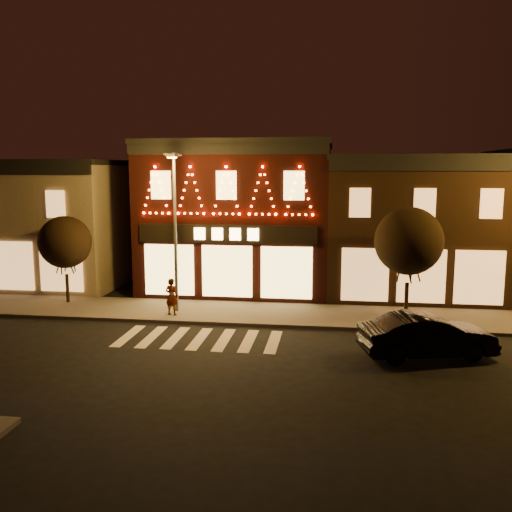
# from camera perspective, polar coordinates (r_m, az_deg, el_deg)

# --- Properties ---
(ground) EXTENTS (120.00, 120.00, 0.00)m
(ground) POSITION_cam_1_polar(r_m,az_deg,el_deg) (19.19, -8.68, -11.91)
(ground) COLOR black
(ground) RESTS_ON ground
(sidewalk_far) EXTENTS (44.00, 4.00, 0.15)m
(sidewalk_far) POSITION_cam_1_polar(r_m,az_deg,el_deg) (26.24, 0.56, -5.93)
(sidewalk_far) COLOR #47423D
(sidewalk_far) RESTS_ON ground
(building_left) EXTENTS (12.20, 8.28, 7.30)m
(building_left) POSITION_cam_1_polar(r_m,az_deg,el_deg) (36.24, -22.38, 3.27)
(building_left) COLOR #7E6E59
(building_left) RESTS_ON ground
(building_pulp) EXTENTS (10.20, 8.34, 8.30)m
(building_pulp) POSITION_cam_1_polar(r_m,az_deg,el_deg) (31.69, -1.63, 4.13)
(building_pulp) COLOR black
(building_pulp) RESTS_ON ground
(building_right_a) EXTENTS (9.20, 8.28, 7.50)m
(building_right_a) POSITION_cam_1_polar(r_m,az_deg,el_deg) (31.59, 15.65, 3.06)
(building_right_a) COLOR #301D10
(building_right_a) RESTS_ON ground
(streetlamp_mid) EXTENTS (0.67, 1.68, 7.36)m
(streetlamp_mid) POSITION_cam_1_polar(r_m,az_deg,el_deg) (25.81, -8.31, 3.65)
(streetlamp_mid) COLOR #59595E
(streetlamp_mid) RESTS_ON sidewalk_far
(tree_left) EXTENTS (2.60, 2.60, 4.35)m
(tree_left) POSITION_cam_1_polar(r_m,az_deg,el_deg) (29.25, -18.96, 1.35)
(tree_left) COLOR black
(tree_left) RESTS_ON sidewalk_far
(tree_right) EXTENTS (3.00, 3.00, 5.01)m
(tree_right) POSITION_cam_1_polar(r_m,az_deg,el_deg) (25.33, 15.37, 1.48)
(tree_right) COLOR black
(tree_right) RESTS_ON sidewalk_far
(dark_sedan) EXTENTS (5.10, 2.87, 1.59)m
(dark_sedan) POSITION_cam_1_polar(r_m,az_deg,el_deg) (21.34, 17.11, -7.80)
(dark_sedan) COLOR black
(dark_sedan) RESTS_ON ground
(pedestrian) EXTENTS (0.71, 0.55, 1.71)m
(pedestrian) POSITION_cam_1_polar(r_m,az_deg,el_deg) (25.85, -8.63, -4.13)
(pedestrian) COLOR gray
(pedestrian) RESTS_ON sidewalk_far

